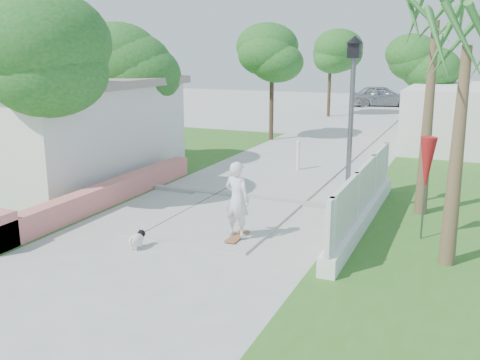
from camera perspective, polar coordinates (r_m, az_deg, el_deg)
The scene contains 20 objects.
ground at distance 10.19m, azimuth -12.37°, elevation -10.42°, with size 90.00×90.00×0.00m, color #B7B7B2.
path_strip at distance 28.33m, azimuth 11.88°, elevation 5.12°, with size 3.20×36.00×0.06m, color #B7B7B2.
curb at distance 15.14m, azimuth 0.90°, elevation -1.86°, with size 6.50×0.25×0.10m, color #999993.
grass_left at distance 20.36m, azimuth -15.35°, elevation 1.57°, with size 8.00×20.00×0.01m, color #376720.
pink_wall at distance 14.66m, azimuth -14.88°, elevation -1.79°, with size 0.45×8.20×0.80m.
house_left at distance 19.29m, azimuth -21.70°, elevation 5.36°, with size 8.40×7.40×3.23m.
lattice_fence at distance 13.16m, azimuth 13.02°, elevation -2.39°, with size 0.35×7.00×1.50m.
street_lamp at distance 13.36m, azimuth 11.74°, elevation 6.17°, with size 0.44×0.44×4.44m.
bollard at distance 18.62m, azimuth 6.22°, elevation 2.70°, with size 0.14×0.14×1.09m.
patio_umbrella at distance 12.24m, azimuth 19.31°, elevation 1.50°, with size 0.36×0.36×2.30m.
tree_left_near at distance 14.51m, azimuth -20.91°, elevation 11.68°, with size 3.60×3.60×5.28m.
tree_left_mid at distance 19.42m, azimuth -11.53°, elevation 11.61°, with size 3.20×3.20×4.85m.
tree_path_left at distance 24.97m, azimuth 3.48°, elevation 13.00°, with size 3.40×3.40×5.23m.
tree_path_right at distance 27.56m, azimuth 18.93°, elevation 11.69°, with size 3.00×3.00×4.79m.
tree_path_far at distance 34.49m, azimuth 9.66°, elevation 13.02°, with size 3.20×3.20×5.17m.
palm_far at distance 14.01m, azimuth 20.07°, elevation 14.43°, with size 1.80×1.80×5.30m.
palm_near at distance 10.68m, azimuth 22.98°, elevation 11.81°, with size 1.80×1.80×4.70m.
skateboarder at distance 11.65m, azimuth -4.73°, elevation -3.00°, with size 2.09×1.59×1.79m.
dog at distance 11.60m, azimuth -10.92°, elevation -6.21°, with size 0.25×0.57×0.39m.
parked_car at distance 41.48m, azimuth 14.87°, elevation 8.66°, with size 1.88×4.67×1.59m, color #A6A9AD.
Camera 1 is at (5.58, -7.47, 4.11)m, focal length 40.00 mm.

